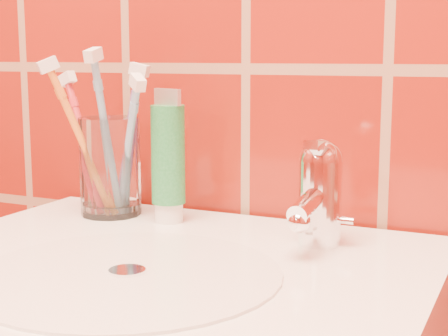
% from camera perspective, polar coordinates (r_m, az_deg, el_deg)
% --- Properties ---
extents(glass_tumbler, '(0.11, 0.11, 0.13)m').
position_cam_1_polar(glass_tumbler, '(0.91, -9.45, 0.13)').
color(glass_tumbler, white).
rests_on(glass_tumbler, pedestal_sink).
extents(toothpaste_tube, '(0.05, 0.04, 0.17)m').
position_cam_1_polar(toothpaste_tube, '(0.86, -4.66, 0.63)').
color(toothpaste_tube, white).
rests_on(toothpaste_tube, pedestal_sink).
extents(faucet, '(0.05, 0.11, 0.12)m').
position_cam_1_polar(faucet, '(0.76, 7.91, -1.74)').
color(faucet, white).
rests_on(faucet, pedestal_sink).
extents(toothbrush_0, '(0.16, 0.17, 0.23)m').
position_cam_1_polar(toothbrush_0, '(0.89, -11.73, 2.22)').
color(toothbrush_0, orange).
rests_on(toothbrush_0, glass_tumbler).
extents(toothbrush_1, '(0.13, 0.12, 0.19)m').
position_cam_1_polar(toothbrush_1, '(0.93, -11.41, 1.92)').
color(toothbrush_1, red).
rests_on(toothbrush_1, glass_tumbler).
extents(toothbrush_2, '(0.16, 0.15, 0.20)m').
position_cam_1_polar(toothbrush_2, '(0.88, -8.00, 1.57)').
color(toothbrush_2, '#7AABDA').
rests_on(toothbrush_2, glass_tumbler).
extents(toothbrush_3, '(0.03, 0.12, 0.23)m').
position_cam_1_polar(toothbrush_3, '(0.88, -9.76, 2.62)').
color(toothbrush_3, '#6D9EC3').
rests_on(toothbrush_3, glass_tumbler).
extents(toothbrush_4, '(0.08, 0.07, 0.21)m').
position_cam_1_polar(toothbrush_4, '(0.91, -8.07, 2.27)').
color(toothbrush_4, '#734593').
rests_on(toothbrush_4, glass_tumbler).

